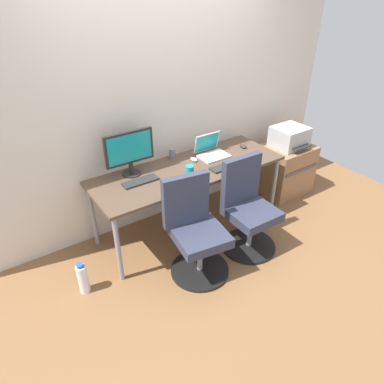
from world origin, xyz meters
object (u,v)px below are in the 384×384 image
at_px(open_laptop, 211,150).
at_px(office_chair_left, 195,232).
at_px(water_bottle_on_floor, 83,278).
at_px(side_cabinet, 284,169).
at_px(office_chair_right, 247,210).
at_px(printer, 289,137).
at_px(coffee_mug, 190,170).
at_px(desktop_monitor, 129,150).

bearing_deg(open_laptop, office_chair_left, -134.85).
relative_size(water_bottle_on_floor, open_laptop, 1.00).
xyz_separation_m(office_chair_left, water_bottle_on_floor, (-0.95, 0.31, -0.28)).
relative_size(office_chair_left, side_cabinet, 1.54).
distance_m(office_chair_right, printer, 1.27).
height_order(water_bottle_on_floor, coffee_mug, coffee_mug).
bearing_deg(printer, open_laptop, 172.40).
relative_size(printer, coffee_mug, 4.35).
xyz_separation_m(office_chair_right, open_laptop, (0.05, 0.67, 0.35)).
distance_m(printer, desktop_monitor, 1.96).
bearing_deg(side_cabinet, coffee_mug, -176.71).
bearing_deg(side_cabinet, water_bottle_on_floor, -175.16).
bearing_deg(desktop_monitor, open_laptop, -6.16).
bearing_deg(desktop_monitor, office_chair_left, -74.64).
distance_m(office_chair_right, desktop_monitor, 1.25).
bearing_deg(coffee_mug, office_chair_left, -118.68).
bearing_deg(printer, desktop_monitor, 173.05).
relative_size(office_chair_right, desktop_monitor, 1.96).
relative_size(printer, open_laptop, 1.29).
relative_size(open_laptop, coffee_mug, 3.37).
bearing_deg(open_laptop, desktop_monitor, 173.84).
distance_m(water_bottle_on_floor, desktop_monitor, 1.20).
bearing_deg(open_laptop, coffee_mug, -152.06).
xyz_separation_m(water_bottle_on_floor, desktop_monitor, (0.74, 0.46, 0.83)).
distance_m(side_cabinet, printer, 0.42).
bearing_deg(coffee_mug, water_bottle_on_floor, -173.24).
relative_size(side_cabinet, desktop_monitor, 1.27).
bearing_deg(printer, side_cabinet, 90.00).
xyz_separation_m(side_cabinet, desktop_monitor, (-1.94, 0.23, 0.67)).
bearing_deg(office_chair_left, desktop_monitor, 105.36).
xyz_separation_m(printer, coffee_mug, (-1.48, -0.08, 0.04)).
xyz_separation_m(office_chair_right, printer, (1.11, 0.53, 0.31)).
xyz_separation_m(side_cabinet, coffee_mug, (-1.48, -0.09, 0.46)).
height_order(office_chair_left, printer, office_chair_left).
relative_size(office_chair_left, water_bottle_on_floor, 3.03).
xyz_separation_m(printer, open_laptop, (-1.06, 0.14, 0.05)).
xyz_separation_m(printer, desktop_monitor, (-1.94, 0.24, 0.24)).
relative_size(office_chair_left, office_chair_right, 1.00).
height_order(office_chair_left, side_cabinet, office_chair_left).
relative_size(water_bottle_on_floor, desktop_monitor, 0.65).
height_order(printer, desktop_monitor, desktop_monitor).
bearing_deg(printer, water_bottle_on_floor, -175.18).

